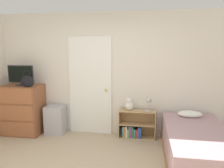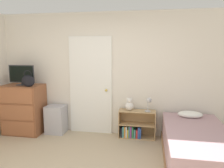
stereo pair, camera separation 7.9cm
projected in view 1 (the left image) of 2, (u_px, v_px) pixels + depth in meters
wall_back at (106, 74)px, 4.59m from camera, size 10.00×0.06×2.55m
door_closed at (90, 86)px, 4.63m from camera, size 0.91×0.09×2.06m
dresser at (23, 109)px, 4.67m from camera, size 0.81×0.55×1.05m
tv at (21, 75)px, 4.54m from camera, size 0.56×0.16×0.42m
handbag at (27, 81)px, 4.34m from camera, size 0.28×0.09×0.34m
storage_bin at (56, 120)px, 4.69m from camera, size 0.40×0.35×0.60m
bookshelf at (134, 127)px, 4.48m from camera, size 0.74×0.27×0.57m
teddy_bear at (129, 105)px, 4.43m from camera, size 0.17×0.17×0.26m
desk_lamp at (149, 101)px, 4.31m from camera, size 0.13×0.13×0.29m
bed at (197, 146)px, 3.48m from camera, size 1.01×1.98×0.65m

